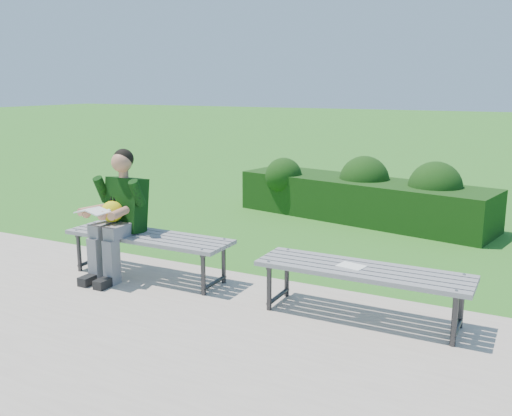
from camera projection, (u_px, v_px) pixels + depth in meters
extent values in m
plane|color=#136A13|center=(250.00, 276.00, 6.00)|extent=(80.00, 80.00, 0.00)
cube|color=beige|center=(146.00, 340.00, 4.48)|extent=(30.00, 3.50, 0.02)
cube|color=#184212|center=(362.00, 200.00, 8.45)|extent=(3.94, 1.69, 0.60)
sphere|color=#184212|center=(284.00, 176.00, 8.91)|extent=(0.68, 0.68, 0.57)
sphere|color=#184212|center=(364.00, 181.00, 8.48)|extent=(0.87, 0.87, 0.74)
sphere|color=#184212|center=(435.00, 188.00, 7.86)|extent=(0.88, 0.88, 0.75)
cube|color=gray|center=(135.00, 242.00, 5.65)|extent=(1.80, 0.08, 0.04)
cube|color=gray|center=(142.00, 239.00, 5.74)|extent=(1.80, 0.08, 0.04)
cube|color=gray|center=(148.00, 237.00, 5.83)|extent=(1.80, 0.08, 0.04)
cube|color=gray|center=(154.00, 234.00, 5.92)|extent=(1.80, 0.08, 0.04)
cube|color=gray|center=(160.00, 232.00, 6.01)|extent=(1.80, 0.08, 0.04)
cylinder|color=#2D2D30|center=(79.00, 252.00, 6.06)|extent=(0.04, 0.04, 0.41)
cylinder|color=#2D2D30|center=(104.00, 244.00, 6.39)|extent=(0.04, 0.04, 0.41)
cylinder|color=#2D2D30|center=(91.00, 232.00, 6.19)|extent=(0.04, 0.42, 0.04)
cylinder|color=#2D2D30|center=(93.00, 261.00, 6.26)|extent=(0.04, 0.42, 0.04)
cylinder|color=gray|center=(76.00, 230.00, 5.99)|extent=(0.02, 0.02, 0.01)
cylinder|color=gray|center=(103.00, 222.00, 6.35)|extent=(0.02, 0.02, 0.01)
cylinder|color=#2D2D30|center=(203.00, 274.00, 5.37)|extent=(0.04, 0.04, 0.41)
cylinder|color=#2D2D30|center=(224.00, 263.00, 5.70)|extent=(0.04, 0.04, 0.41)
cylinder|color=#2D2D30|center=(213.00, 251.00, 5.49)|extent=(0.04, 0.42, 0.04)
cylinder|color=#2D2D30|center=(214.00, 283.00, 5.56)|extent=(0.04, 0.42, 0.04)
cylinder|color=gray|center=(202.00, 249.00, 5.30)|extent=(0.02, 0.02, 0.01)
cylinder|color=gray|center=(224.00, 239.00, 5.66)|extent=(0.02, 0.02, 0.01)
cube|color=gray|center=(355.00, 278.00, 4.60)|extent=(1.80, 0.08, 0.04)
cube|color=gray|center=(359.00, 274.00, 4.69)|extent=(1.80, 0.08, 0.04)
cube|color=gray|center=(363.00, 270.00, 4.78)|extent=(1.80, 0.08, 0.04)
cube|color=gray|center=(366.00, 267.00, 4.87)|extent=(1.80, 0.09, 0.04)
cube|color=gray|center=(370.00, 264.00, 4.96)|extent=(1.80, 0.08, 0.04)
cylinder|color=#2D2D30|center=(269.00, 288.00, 5.01)|extent=(0.04, 0.04, 0.41)
cylinder|color=#2D2D30|center=(287.00, 275.00, 5.34)|extent=(0.04, 0.04, 0.41)
cylinder|color=#2D2D30|center=(278.00, 262.00, 5.14)|extent=(0.04, 0.42, 0.04)
cylinder|color=#2D2D30|center=(278.00, 296.00, 5.21)|extent=(0.04, 0.42, 0.04)
cylinder|color=gray|center=(268.00, 261.00, 4.94)|extent=(0.02, 0.02, 0.01)
cylinder|color=gray|center=(288.00, 249.00, 5.30)|extent=(0.02, 0.02, 0.01)
cylinder|color=#2D2D30|center=(454.00, 321.00, 4.31)|extent=(0.04, 0.04, 0.41)
cylinder|color=#2D2D30|center=(461.00, 304.00, 4.64)|extent=(0.04, 0.04, 0.41)
cylinder|color=#2D2D30|center=(460.00, 290.00, 4.44)|extent=(0.04, 0.42, 0.04)
cylinder|color=#2D2D30|center=(457.00, 329.00, 4.51)|extent=(0.04, 0.42, 0.04)
cylinder|color=gray|center=(456.00, 290.00, 4.25)|extent=(0.02, 0.02, 0.01)
cylinder|color=gray|center=(464.00, 274.00, 4.61)|extent=(0.02, 0.02, 0.01)
cube|color=slate|center=(107.00, 228.00, 5.85)|extent=(0.14, 0.42, 0.13)
cube|color=slate|center=(122.00, 230.00, 5.76)|extent=(0.14, 0.42, 0.13)
cube|color=slate|center=(96.00, 259.00, 5.76)|extent=(0.12, 0.13, 0.45)
cube|color=slate|center=(112.00, 262.00, 5.67)|extent=(0.12, 0.13, 0.45)
cube|color=black|center=(90.00, 279.00, 5.71)|extent=(0.11, 0.26, 0.09)
cube|color=black|center=(106.00, 282.00, 5.62)|extent=(0.11, 0.26, 0.09)
cube|color=black|center=(126.00, 205.00, 5.94)|extent=(0.40, 0.30, 0.59)
cylinder|color=tan|center=(124.00, 174.00, 5.85)|extent=(0.10, 0.10, 0.08)
sphere|color=tan|center=(122.00, 162.00, 5.81)|extent=(0.21, 0.21, 0.21)
sphere|color=black|center=(123.00, 159.00, 5.82)|extent=(0.21, 0.21, 0.21)
cylinder|color=black|center=(102.00, 189.00, 5.92)|extent=(0.10, 0.21, 0.30)
cylinder|color=black|center=(137.00, 193.00, 5.71)|extent=(0.10, 0.21, 0.30)
cylinder|color=tan|center=(92.00, 210.00, 5.74)|extent=(0.14, 0.31, 0.08)
cylinder|color=tan|center=(119.00, 213.00, 5.58)|extent=(0.14, 0.31, 0.08)
sphere|color=tan|center=(86.00, 214.00, 5.57)|extent=(0.09, 0.09, 0.09)
sphere|color=tan|center=(102.00, 216.00, 5.48)|extent=(0.09, 0.09, 0.09)
sphere|color=gold|center=(112.00, 211.00, 5.75)|extent=(0.22, 0.22, 0.22)
cone|color=#E45212|center=(104.00, 214.00, 5.65)|extent=(0.06, 0.06, 0.06)
cone|color=black|center=(111.00, 199.00, 5.74)|extent=(0.03, 0.04, 0.07)
cone|color=black|center=(114.00, 199.00, 5.74)|extent=(0.03, 0.03, 0.06)
sphere|color=white|center=(102.00, 210.00, 5.68)|extent=(0.04, 0.04, 0.04)
sphere|color=white|center=(109.00, 211.00, 5.64)|extent=(0.04, 0.04, 0.04)
cube|color=white|center=(86.00, 210.00, 5.53)|extent=(0.15, 0.20, 0.05)
cube|color=white|center=(98.00, 211.00, 5.46)|extent=(0.15, 0.20, 0.05)
cube|color=white|center=(351.00, 266.00, 4.82)|extent=(0.25, 0.20, 0.01)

